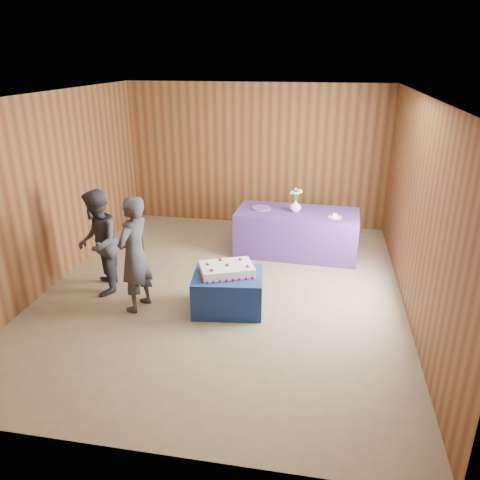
% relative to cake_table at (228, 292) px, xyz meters
% --- Properties ---
extents(ground, '(6.00, 6.00, 0.00)m').
position_rel_cake_table_xyz_m(ground, '(-0.17, 0.49, -0.25)').
color(ground, gray).
rests_on(ground, ground).
extents(room_shell, '(5.04, 6.04, 2.72)m').
position_rel_cake_table_xyz_m(room_shell, '(-0.17, 0.49, 1.55)').
color(room_shell, brown).
rests_on(room_shell, ground).
extents(cake_table, '(0.98, 0.81, 0.50)m').
position_rel_cake_table_xyz_m(cake_table, '(0.00, 0.00, 0.00)').
color(cake_table, navy).
rests_on(cake_table, ground).
extents(serving_table, '(2.04, 0.99, 0.75)m').
position_rel_cake_table_xyz_m(serving_table, '(0.76, 2.04, 0.12)').
color(serving_table, '#52338E').
rests_on(serving_table, ground).
extents(sheet_cake, '(0.83, 0.71, 0.16)m').
position_rel_cake_table_xyz_m(sheet_cake, '(-0.02, 0.04, 0.31)').
color(sheet_cake, white).
rests_on(sheet_cake, cake_table).
extents(vase, '(0.21, 0.21, 0.20)m').
position_rel_cake_table_xyz_m(vase, '(0.72, 2.03, 0.60)').
color(vase, white).
rests_on(vase, serving_table).
extents(flower_spray, '(0.20, 0.20, 0.16)m').
position_rel_cake_table_xyz_m(flower_spray, '(0.72, 2.03, 0.83)').
color(flower_spray, '#2E692A').
rests_on(flower_spray, vase).
extents(platter, '(0.38, 0.38, 0.02)m').
position_rel_cake_table_xyz_m(platter, '(0.15, 2.08, 0.51)').
color(platter, '#6C53A7').
rests_on(platter, serving_table).
extents(plate, '(0.27, 0.27, 0.01)m').
position_rel_cake_table_xyz_m(plate, '(1.36, 1.85, 0.51)').
color(plate, silver).
rests_on(plate, serving_table).
extents(cake_slice, '(0.06, 0.06, 0.07)m').
position_rel_cake_table_xyz_m(cake_slice, '(1.36, 1.85, 0.54)').
color(cake_slice, white).
rests_on(cake_slice, plate).
extents(knife, '(0.26, 0.07, 0.00)m').
position_rel_cake_table_xyz_m(knife, '(1.49, 1.73, 0.50)').
color(knife, silver).
rests_on(knife, serving_table).
extents(guest_left, '(0.50, 0.64, 1.55)m').
position_rel_cake_table_xyz_m(guest_left, '(-1.18, -0.18, 0.53)').
color(guest_left, '#34343D').
rests_on(guest_left, ground).
extents(guest_right, '(0.79, 0.88, 1.49)m').
position_rel_cake_table_xyz_m(guest_right, '(-1.86, 0.18, 0.50)').
color(guest_right, '#32333C').
rests_on(guest_right, ground).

